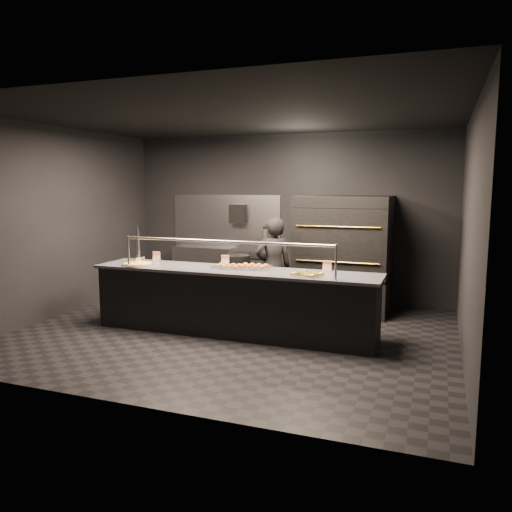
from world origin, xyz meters
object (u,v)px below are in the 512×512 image
pizza_oven (344,253)px  fire_extinguisher (266,241)px  towel_dispenser (238,214)px  round_pizza (138,264)px  square_pizza (307,274)px  trash_bin (237,277)px  slider_tray_a (228,266)px  service_counter (233,301)px  prep_shelf (204,270)px  slider_tray_b (254,267)px  beer_tap (138,252)px  worker (273,268)px

pizza_oven → fire_extinguisher: (-1.55, 0.50, 0.09)m
towel_dispenser → round_pizza: bearing=-102.2°
towel_dispenser → fire_extinguisher: (0.55, 0.01, -0.49)m
square_pizza → trash_bin: square_pizza is taller
towel_dispenser → slider_tray_a: 2.53m
service_counter → fire_extinguisher: bearing=98.3°
round_pizza → trash_bin: 2.37m
prep_shelf → slider_tray_b: (1.86, -2.18, 0.50)m
service_counter → fire_extinguisher: service_counter is taller
fire_extinguisher → slider_tray_a: (0.25, -2.33, -0.12)m
towel_dispenser → slider_tray_b: 2.60m
prep_shelf → round_pizza: 2.52m
beer_tap → slider_tray_a: size_ratio=1.19×
service_counter → slider_tray_b: service_counter is taller
service_counter → trash_bin: size_ratio=5.06×
round_pizza → worker: 2.06m
towel_dispenser → worker: bearing=-50.4°
beer_tap → square_pizza: 2.70m
service_counter → square_pizza: 1.19m
prep_shelf → towel_dispenser: towel_dispenser is taller
pizza_oven → round_pizza: 3.35m
towel_dispenser → slider_tray_a: (0.80, -2.32, -0.61)m
prep_shelf → beer_tap: size_ratio=2.09×
service_counter → pizza_oven: 2.30m
pizza_oven → slider_tray_a: 2.25m
towel_dispenser → beer_tap: towel_dispenser is taller
slider_tray_a → square_pizza: slider_tray_a is taller
round_pizza → slider_tray_b: size_ratio=0.91×
beer_tap → worker: 2.09m
pizza_oven → square_pizza: pizza_oven is taller
fire_extinguisher → worker: (0.62, -1.42, -0.26)m
square_pizza → trash_bin: 2.93m
pizza_oven → slider_tray_b: bearing=-118.2°
pizza_oven → slider_tray_a: pizza_oven is taller
fire_extinguisher → trash_bin: (-0.45, -0.33, -0.65)m
trash_bin → slider_tray_a: bearing=-70.7°
round_pizza → beer_tap: bearing=121.6°
round_pizza → slider_tray_b: (1.71, 0.29, 0.01)m
slider_tray_a → fire_extinguisher: bearing=96.1°
fire_extinguisher → slider_tray_b: fire_extinguisher is taller
worker → towel_dispenser: bearing=-82.9°
service_counter → worker: 1.07m
square_pizza → worker: (-0.83, 1.09, -0.14)m
fire_extinguisher → service_counter: bearing=-81.7°
trash_bin → worker: worker is taller
service_counter → worker: worker is taller
service_counter → pizza_oven: bearing=57.7°
prep_shelf → slider_tray_a: slider_tray_a is taller
pizza_oven → fire_extinguisher: pizza_oven is taller
round_pizza → worker: size_ratio=0.30×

